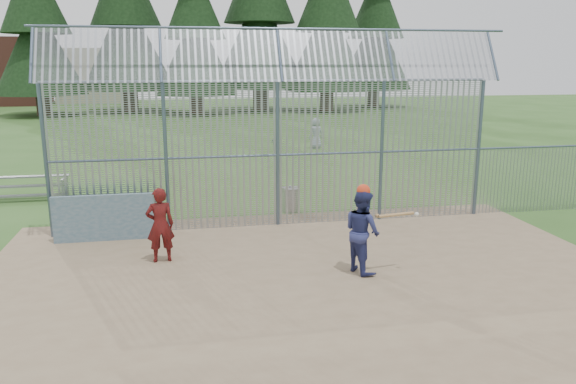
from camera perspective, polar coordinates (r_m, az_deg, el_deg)
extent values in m
plane|color=#2D511E|center=(12.61, 1.73, -7.80)|extent=(120.00, 120.00, 0.00)
cube|color=#756047|center=(12.15, 2.25, -8.58)|extent=(14.00, 10.00, 0.02)
cube|color=#38566B|center=(15.04, -18.18, -2.51)|extent=(2.50, 0.12, 1.20)
imported|color=navy|center=(12.23, 7.55, -3.97)|extent=(0.93, 1.06, 1.82)
imported|color=maroon|center=(13.08, -12.86, -3.27)|extent=(0.68, 0.49, 1.73)
imported|color=gray|center=(29.80, 2.87, 5.96)|extent=(0.90, 0.71, 1.62)
imported|color=slate|center=(29.19, -1.33, 5.00)|extent=(0.47, 0.45, 0.79)
sphere|color=red|center=(12.00, 7.67, 0.11)|extent=(0.29, 0.29, 0.29)
cylinder|color=#AA7F4C|center=(12.23, 10.94, -2.27)|extent=(0.85, 0.21, 0.07)
sphere|color=#AA7F4C|center=(12.08, 9.04, -2.39)|extent=(0.09, 0.09, 0.09)
sphere|color=white|center=(12.27, 12.94, -2.21)|extent=(0.09, 0.09, 0.09)
cylinder|color=#999CA2|center=(17.23, 0.23, -0.83)|extent=(0.52, 0.52, 0.70)
cylinder|color=#9EA0A5|center=(17.15, 0.23, 0.37)|extent=(0.56, 0.56, 0.05)
sphere|color=#9EA0A5|center=(17.14, 0.23, 0.53)|extent=(0.10, 0.10, 0.10)
cube|color=slate|center=(20.43, -25.71, -0.36)|extent=(3.00, 0.25, 0.05)
cube|color=slate|center=(20.71, -25.54, 0.53)|extent=(3.00, 0.25, 0.05)
cube|color=slate|center=(20.99, -25.38, 1.40)|extent=(3.00, 0.25, 0.05)
cube|color=slate|center=(20.41, -21.72, 0.43)|extent=(0.06, 0.90, 0.70)
cylinder|color=#47566B|center=(15.58, -23.39, 2.79)|extent=(0.10, 0.10, 4.00)
cylinder|color=#47566B|center=(15.20, -12.28, 3.34)|extent=(0.10, 0.10, 4.00)
cylinder|color=#47566B|center=(15.42, -1.05, 3.78)|extent=(0.10, 0.10, 4.00)
cylinder|color=#47566B|center=(16.19, 9.49, 4.05)|extent=(0.10, 0.10, 4.00)
cylinder|color=#47566B|center=(17.46, 18.79, 4.18)|extent=(0.10, 0.10, 4.00)
cylinder|color=#47566B|center=(15.22, -1.09, 11.22)|extent=(12.00, 0.07, 0.07)
cylinder|color=#47566B|center=(15.42, -1.05, 3.78)|extent=(12.00, 0.06, 0.06)
cube|color=gray|center=(15.42, -1.05, 3.78)|extent=(12.00, 0.02, 4.00)
cube|color=gray|center=(14.85, -0.84, 13.69)|extent=(12.00, 0.77, 1.31)
cylinder|color=#47566B|center=(17.63, 18.55, 0.97)|extent=(0.08, 0.08, 2.00)
cylinder|color=#332319|center=(52.82, -23.62, 8.79)|extent=(1.19, 1.19, 3.06)
cylinder|color=#332319|center=(54.74, -15.71, 9.69)|extent=(1.33, 1.33, 3.42)
cylinder|color=#332319|center=(50.61, -9.18, 9.46)|extent=(1.12, 1.12, 2.88)
cone|color=black|center=(50.78, -9.53, 18.68)|extent=(7.04, 7.04, 13.12)
cylinder|color=#332319|center=(54.10, -2.84, 10.21)|extent=(1.40, 1.40, 3.60)
cylinder|color=#332319|center=(53.33, 3.96, 9.96)|extent=(1.26, 1.26, 3.24)
cylinder|color=#332319|center=(58.92, 8.69, 10.05)|extent=(1.19, 1.19, 3.06)
cone|color=black|center=(59.13, 8.99, 18.47)|extent=(7.48, 7.48, 13.94)
cube|color=#B2A58C|center=(70.14, -18.96, 11.17)|extent=(8.00, 7.00, 6.00)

